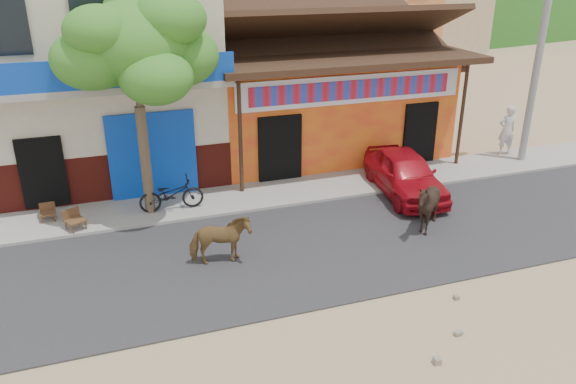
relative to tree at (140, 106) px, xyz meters
name	(u,v)px	position (x,y,z in m)	size (l,w,h in m)	color
ground	(398,294)	(4.60, -5.80, -3.12)	(120.00, 120.00, 0.00)	#9E825B
road	(350,242)	(4.60, -3.30, -3.10)	(60.00, 5.00, 0.04)	#28282B
sidewalk	(302,190)	(4.60, 0.20, -3.06)	(60.00, 2.00, 0.12)	gray
dance_club	(316,100)	(6.60, 4.20, -1.32)	(8.00, 6.00, 3.60)	orange
cafe_building	(97,66)	(-0.90, 4.20, 0.38)	(7.00, 6.00, 7.00)	beige
tree	(140,106)	(0.00, 0.00, 0.00)	(3.00, 3.00, 6.00)	#2D721E
utility_pole	(541,43)	(12.80, 0.20, 1.00)	(0.24, 0.24, 8.00)	gray
cow_tan	(220,241)	(1.27, -3.32, -2.48)	(0.64, 1.41, 1.19)	brown
cow_dark	(427,206)	(6.72, -3.41, -2.37)	(1.15, 1.30, 1.43)	black
red_car	(405,173)	(7.43, -1.00, -2.42)	(1.56, 3.87, 1.32)	#AB0C18
scooter	(171,194)	(0.60, -0.08, -2.53)	(0.62, 1.78, 0.94)	black
pedestrian	(507,130)	(12.60, 0.90, -2.11)	(0.65, 0.43, 1.78)	silver
cafe_chair_left	(46,206)	(-2.67, 0.31, -2.57)	(0.40, 0.40, 0.85)	#462817
cafe_chair_right	(74,212)	(-1.96, -0.50, -2.51)	(0.46, 0.46, 0.98)	#4F2E1A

